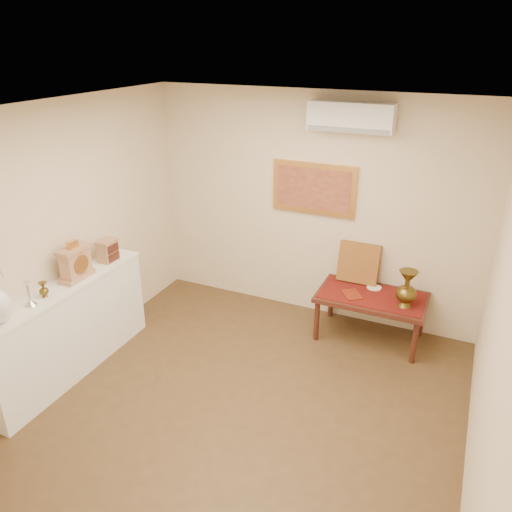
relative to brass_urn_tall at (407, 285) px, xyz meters
The scene contains 18 objects.
floor 2.30m from the brass_urn_tall, 124.39° to the right, with size 4.50×4.50×0.00m, color brown.
ceiling 2.87m from the brass_urn_tall, 124.39° to the right, with size 4.50×4.50×0.00m, color silver.
wall_back 1.41m from the brass_urn_tall, 158.94° to the left, with size 4.00×0.02×2.70m, color beige.
wall_left 3.72m from the brass_urn_tall, 151.05° to the right, with size 0.02×4.50×2.70m, color beige.
wall_right 2.02m from the brass_urn_tall, 66.31° to the right, with size 0.02×4.50×2.70m, color beige.
candlestick 3.73m from the brass_urn_tall, 144.44° to the right, with size 0.11×0.11×0.24m, color silver, non-canonical shape.
brass_urn_small 3.64m from the brass_urn_tall, 146.69° to the right, with size 0.09×0.09×0.20m, color brown, non-canonical shape.
table_cloth 0.46m from the brass_urn_tall, 164.92° to the left, with size 1.14×0.59×0.01m, color maroon.
brass_urn_tall is the anchor object (origin of this frame).
plate 0.53m from the brass_urn_tall, 144.09° to the left, with size 0.17×0.17×0.01m, color white.
menu 0.63m from the brass_urn_tall, behind, with size 0.18×0.25×0.01m, color maroon.
cushion 0.72m from the brass_urn_tall, 148.03° to the left, with size 0.47×0.10×0.47m, color maroon.
display_ledge 3.54m from the brass_urn_tall, 149.67° to the right, with size 0.37×2.02×0.98m.
mantel_clock 3.42m from the brass_urn_tall, 152.51° to the right, with size 0.17×0.36×0.41m.
wooden_chest 3.22m from the brass_urn_tall, 160.04° to the right, with size 0.16×0.21×0.24m.
low_table 0.50m from the brass_urn_tall, 164.92° to the left, with size 1.20×0.70×0.55m.
painting 1.52m from the brass_urn_tall, 160.06° to the left, with size 1.00×0.06×0.60m.
ac_unit 1.86m from the brass_urn_tall, 157.58° to the left, with size 0.90×0.25×0.30m.
Camera 1 is at (1.69, -3.15, 3.23)m, focal length 35.00 mm.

